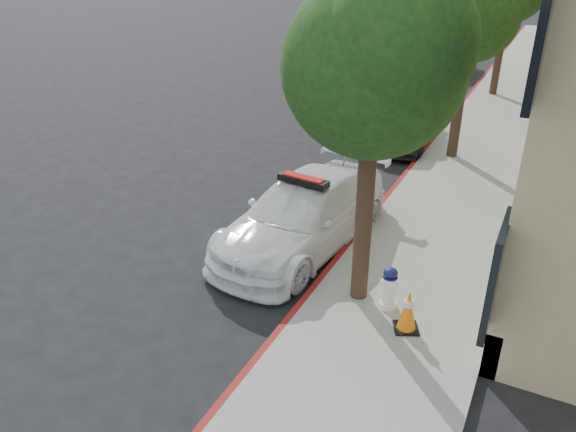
# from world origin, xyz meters

# --- Properties ---
(ground) EXTENTS (120.00, 120.00, 0.00)m
(ground) POSITION_xyz_m (0.00, 0.00, 0.00)
(ground) COLOR black
(ground) RESTS_ON ground
(sidewalk) EXTENTS (3.20, 50.00, 0.15)m
(sidewalk) POSITION_xyz_m (3.60, 10.00, 0.07)
(sidewalk) COLOR gray
(sidewalk) RESTS_ON ground
(curb_strip) EXTENTS (0.12, 50.00, 0.15)m
(curb_strip) POSITION_xyz_m (2.06, 10.00, 0.07)
(curb_strip) COLOR maroon
(curb_strip) RESTS_ON ground
(tree_near) EXTENTS (2.92, 2.82, 5.62)m
(tree_near) POSITION_xyz_m (2.93, -2.01, 4.27)
(tree_near) COLOR black
(tree_near) RESTS_ON sidewalk
(tree_mid) EXTENTS (2.77, 2.64, 5.43)m
(tree_mid) POSITION_xyz_m (2.93, 5.99, 4.16)
(tree_mid) COLOR black
(tree_mid) RESTS_ON sidewalk
(police_car) EXTENTS (2.62, 5.20, 1.60)m
(police_car) POSITION_xyz_m (1.10, -0.54, 0.73)
(police_car) COLOR white
(police_car) RESTS_ON ground
(parked_car_mid) EXTENTS (2.01, 4.17, 1.37)m
(parked_car_mid) POSITION_xyz_m (1.20, 6.80, 0.69)
(parked_car_mid) COLOR black
(parked_car_mid) RESTS_ON ground
(parked_car_far) EXTENTS (1.81, 4.91, 1.61)m
(parked_car_far) POSITION_xyz_m (-0.28, 17.71, 0.80)
(parked_car_far) COLOR black
(parked_car_far) RESTS_ON ground
(fire_hydrant) EXTENTS (0.33, 0.30, 0.79)m
(fire_hydrant) POSITION_xyz_m (3.48, -2.10, 0.54)
(fire_hydrant) COLOR white
(fire_hydrant) RESTS_ON sidewalk
(traffic_cone) EXTENTS (0.53, 0.53, 0.76)m
(traffic_cone) POSITION_xyz_m (3.94, -2.57, 0.53)
(traffic_cone) COLOR black
(traffic_cone) RESTS_ON sidewalk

